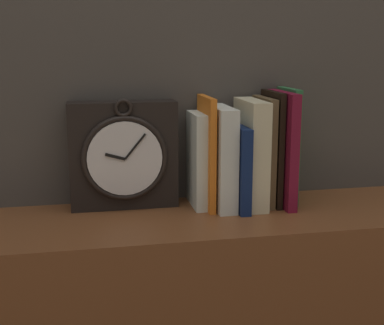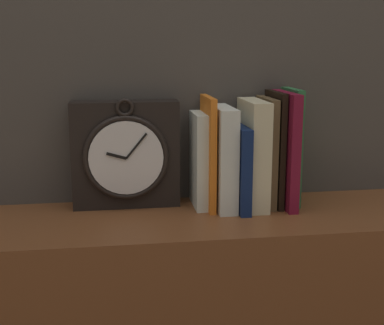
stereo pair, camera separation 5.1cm
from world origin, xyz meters
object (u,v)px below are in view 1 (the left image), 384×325
at_px(clock, 124,155).
at_px(book_slot1_orange, 206,152).
at_px(book_slot5_brown, 263,151).
at_px(book_slot6_black, 271,148).
at_px(book_slot7_maroon, 282,149).
at_px(book_slot8_green, 287,145).
at_px(book_slot3_navy, 237,166).
at_px(book_slot4_cream, 251,153).
at_px(book_slot0_white, 197,160).
at_px(book_slot2_white, 221,157).

height_order(clock, book_slot1_orange, same).
xyz_separation_m(book_slot1_orange, book_slot5_brown, (0.13, 0.00, -0.00)).
distance_m(book_slot6_black, book_slot7_maroon, 0.02).
bearing_deg(book_slot8_green, clock, 176.73).
relative_size(book_slot5_brown, book_slot6_black, 0.95).
xyz_separation_m(clock, book_slot3_navy, (0.24, -0.04, -0.02)).
distance_m(book_slot5_brown, book_slot7_maroon, 0.04).
xyz_separation_m(book_slot1_orange, book_slot4_cream, (0.10, -0.01, -0.00)).
distance_m(book_slot0_white, book_slot2_white, 0.05).
height_order(clock, book_slot8_green, book_slot8_green).
bearing_deg(book_slot3_navy, book_slot6_black, 9.82).
distance_m(book_slot5_brown, book_slot8_green, 0.06).
relative_size(book_slot1_orange, book_slot3_navy, 1.33).
bearing_deg(book_slot6_black, book_slot4_cream, -169.81).
height_order(book_slot7_maroon, book_slot8_green, book_slot8_green).
xyz_separation_m(book_slot6_black, book_slot7_maroon, (0.02, -0.01, -0.00)).
bearing_deg(book_slot5_brown, book_slot6_black, -4.38).
bearing_deg(book_slot4_cream, book_slot5_brown, 17.78).
bearing_deg(book_slot7_maroon, book_slot8_green, 43.84).
xyz_separation_m(book_slot3_navy, book_slot6_black, (0.08, 0.01, 0.03)).
xyz_separation_m(book_slot1_orange, book_slot2_white, (0.03, -0.01, -0.01)).
relative_size(book_slot5_brown, book_slot7_maroon, 0.95).
bearing_deg(book_slot7_maroon, book_slot2_white, 178.45).
height_order(book_slot4_cream, book_slot5_brown, book_slot5_brown).
bearing_deg(book_slot7_maroon, book_slot6_black, 149.37).
distance_m(book_slot1_orange, book_slot5_brown, 0.13).
bearing_deg(book_slot3_navy, book_slot0_white, 164.39).
xyz_separation_m(book_slot2_white, book_slot3_navy, (0.03, -0.01, -0.02)).
relative_size(clock, book_slot1_orange, 1.00).
xyz_separation_m(book_slot0_white, book_slot8_green, (0.21, -0.00, 0.02)).
bearing_deg(book_slot6_black, book_slot3_navy, -170.18).
relative_size(book_slot1_orange, book_slot6_black, 0.97).
bearing_deg(book_slot2_white, book_slot6_black, 3.94).
relative_size(book_slot6_black, book_slot7_maroon, 1.00).
height_order(book_slot2_white, book_slot5_brown, book_slot5_brown).
bearing_deg(book_slot2_white, book_slot3_navy, -11.03).
xyz_separation_m(book_slot3_navy, book_slot5_brown, (0.07, 0.02, 0.03)).
xyz_separation_m(clock, book_slot7_maroon, (0.34, -0.04, 0.01)).
distance_m(clock, book_slot8_green, 0.36).
bearing_deg(clock, book_slot3_navy, -10.17).
xyz_separation_m(book_slot4_cream, book_slot5_brown, (0.03, 0.01, 0.00)).
distance_m(book_slot3_navy, book_slot5_brown, 0.07).
distance_m(book_slot1_orange, book_slot4_cream, 0.10).
distance_m(book_slot0_white, book_slot1_orange, 0.03).
bearing_deg(book_slot4_cream, book_slot2_white, 179.21).
height_order(book_slot1_orange, book_slot4_cream, book_slot1_orange).
relative_size(book_slot2_white, book_slot4_cream, 0.94).
height_order(book_slot0_white, book_slot4_cream, book_slot4_cream).
xyz_separation_m(book_slot1_orange, book_slot6_black, (0.15, 0.00, 0.00)).
height_order(clock, book_slot2_white, clock).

